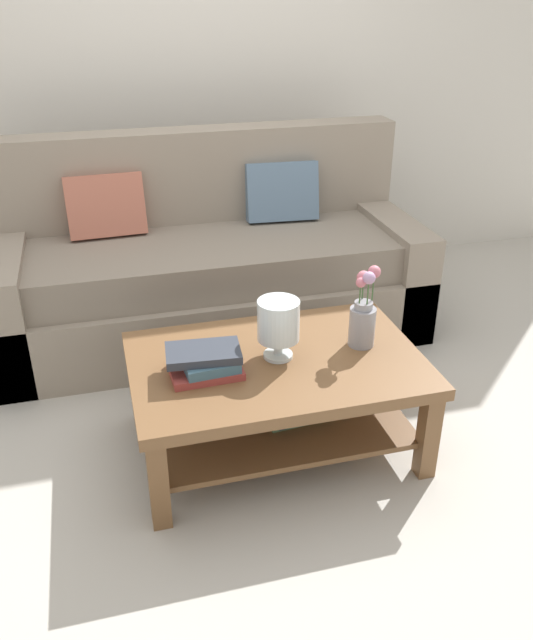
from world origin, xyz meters
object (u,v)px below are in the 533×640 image
at_px(couch, 209,268).
at_px(coffee_table, 277,384).
at_px(flower_pitcher, 363,315).
at_px(glass_hurricane_vase, 278,322).
at_px(book_stack_main, 206,362).

relative_size(couch, coffee_table, 1.95).
relative_size(couch, flower_pitcher, 6.54).
distance_m(coffee_table, glass_hurricane_vase, 0.28).
bearing_deg(coffee_table, glass_hurricane_vase, 69.97).
xyz_separation_m(coffee_table, flower_pitcher, (0.37, 0.02, 0.25)).
bearing_deg(book_stack_main, flower_pitcher, 4.86).
xyz_separation_m(couch, book_stack_main, (-0.23, -1.17, 0.12)).
xyz_separation_m(couch, coffee_table, (0.07, -1.14, -0.05)).
height_order(couch, book_stack_main, couch).
bearing_deg(glass_hurricane_vase, book_stack_main, -170.81).
distance_m(book_stack_main, glass_hurricane_vase, 0.32).
bearing_deg(couch, glass_hurricane_vase, -86.15).
bearing_deg(glass_hurricane_vase, couch, 93.85).
distance_m(couch, coffee_table, 1.14).
xyz_separation_m(couch, flower_pitcher, (0.44, -1.11, 0.20)).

